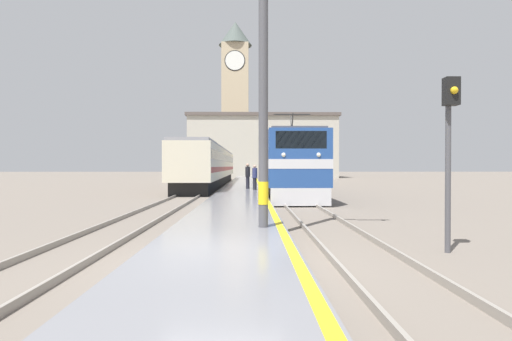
# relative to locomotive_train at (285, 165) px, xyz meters

# --- Properties ---
(ground_plane) EXTENTS (200.00, 200.00, 0.00)m
(ground_plane) POSITION_rel_locomotive_train_xyz_m (-2.89, 11.54, -1.95)
(ground_plane) COLOR #70665B
(platform) EXTENTS (3.05, 140.00, 0.29)m
(platform) POSITION_rel_locomotive_train_xyz_m (-2.89, 6.54, -1.81)
(platform) COLOR slate
(platform) RESTS_ON ground
(rail_track_near) EXTENTS (2.84, 140.00, 0.16)m
(rail_track_near) POSITION_rel_locomotive_train_xyz_m (0.00, 6.54, -1.92)
(rail_track_near) COLOR #70665B
(rail_track_near) RESTS_ON ground
(rail_track_far) EXTENTS (2.84, 140.00, 0.16)m
(rail_track_far) POSITION_rel_locomotive_train_xyz_m (-6.11, 6.54, -1.92)
(rail_track_far) COLOR #70665B
(rail_track_far) RESTS_ON ground
(locomotive_train) EXTENTS (2.92, 16.42, 4.79)m
(locomotive_train) POSITION_rel_locomotive_train_xyz_m (0.00, 0.00, 0.00)
(locomotive_train) COLOR black
(locomotive_train) RESTS_ON ground
(passenger_train) EXTENTS (2.92, 31.06, 3.64)m
(passenger_train) POSITION_rel_locomotive_train_xyz_m (-6.11, 13.19, 0.02)
(passenger_train) COLOR black
(passenger_train) RESTS_ON ground
(catenary_mast) EXTENTS (2.26, 0.27, 8.69)m
(catenary_mast) POSITION_rel_locomotive_train_xyz_m (-1.90, -15.65, 2.65)
(catenary_mast) COLOR #4C4C51
(catenary_mast) RESTS_ON platform
(person_on_platform) EXTENTS (0.34, 0.34, 1.70)m
(person_on_platform) POSITION_rel_locomotive_train_xyz_m (-2.00, 0.98, -0.77)
(person_on_platform) COLOR #23232D
(person_on_platform) RESTS_ON platform
(second_waiting_passenger) EXTENTS (0.34, 0.34, 1.81)m
(second_waiting_passenger) POSITION_rel_locomotive_train_xyz_m (-2.48, 2.34, -0.71)
(second_waiting_passenger) COLOR #23232D
(second_waiting_passenger) RESTS_ON platform
(clock_tower) EXTENTS (6.05, 6.05, 28.50)m
(clock_tower) POSITION_rel_locomotive_train_xyz_m (-5.03, 47.60, 13.27)
(clock_tower) COLOR tan
(clock_tower) RESTS_ON ground
(station_building) EXTENTS (24.49, 8.80, 10.37)m
(station_building) POSITION_rel_locomotive_train_xyz_m (-0.26, 40.45, 3.25)
(station_building) COLOR #B7B2A3
(station_building) RESTS_ON ground
(signal_post) EXTENTS (0.30, 0.39, 3.80)m
(signal_post) POSITION_rel_locomotive_train_xyz_m (2.01, -17.56, 0.61)
(signal_post) COLOR #4C4C51
(signal_post) RESTS_ON ground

